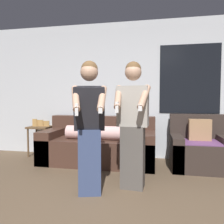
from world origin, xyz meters
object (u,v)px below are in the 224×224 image
at_px(person_right, 133,124).
at_px(side_table, 40,131).
at_px(armchair, 199,149).
at_px(person_left, 90,126).
at_px(couch, 99,145).

bearing_deg(person_right, side_table, 147.47).
bearing_deg(armchair, person_left, -138.53).
distance_m(armchair, person_right, 1.58).
distance_m(couch, person_right, 1.40).
relative_size(side_table, person_left, 0.47).
height_order(couch, side_table, couch).
bearing_deg(side_table, person_right, -32.53).
relative_size(armchair, person_right, 0.58).
relative_size(couch, person_right, 1.25).
xyz_separation_m(armchair, side_table, (-3.08, 0.24, 0.20)).
bearing_deg(person_right, person_left, -149.83).
xyz_separation_m(armchair, person_right, (-1.04, -1.07, 0.53)).
height_order(couch, person_right, person_right).
bearing_deg(armchair, person_right, -134.18).
bearing_deg(person_left, side_table, 134.16).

